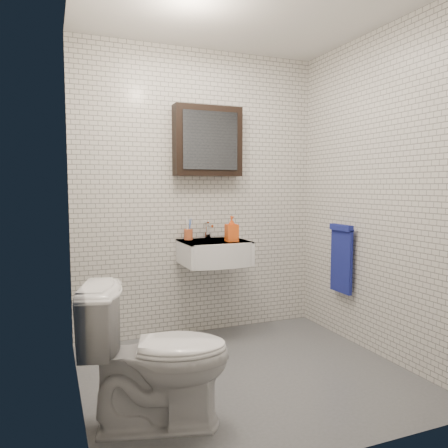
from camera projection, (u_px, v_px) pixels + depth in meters
name	position (u px, v px, depth m)	size (l,w,h in m)	color
ground	(247.00, 374.00, 3.05)	(2.20, 2.00, 0.01)	#515559
room_shell	(248.00, 163.00, 2.92)	(2.22, 2.02, 2.51)	silver
washbasin	(216.00, 252.00, 3.68)	(0.55, 0.50, 0.20)	white
faucet	(208.00, 231.00, 3.85)	(0.06, 0.20, 0.15)	silver
mirror_cabinet	(208.00, 141.00, 3.77)	(0.60, 0.15, 0.60)	black
towel_rail	(341.00, 256.00, 3.70)	(0.09, 0.30, 0.58)	silver
toothbrush_cup	(188.00, 234.00, 3.76)	(0.09, 0.09, 0.20)	#C65B31
soap_bottle	(232.00, 229.00, 3.63)	(0.10, 0.10, 0.21)	orange
toilet	(158.00, 355.00, 2.37)	(0.44, 0.78, 0.79)	white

